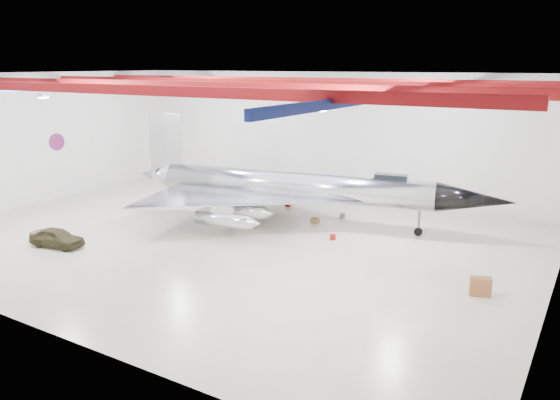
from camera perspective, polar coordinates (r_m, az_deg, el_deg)
The scene contains 15 objects.
floor at distance 37.65m, azimuth -5.51°, elevation -4.06°, with size 40.00×40.00×0.00m, color #BFB198.
wall_back at distance 49.02m, azimuth 4.92°, elevation 6.76°, with size 40.00×40.00×0.00m, color silver.
wall_left at distance 50.82m, azimuth -24.17°, elevation 5.85°, with size 30.00×30.00×0.00m, color silver.
ceiling at distance 35.82m, azimuth -5.93°, elevation 12.92°, with size 40.00×40.00×0.00m, color #0A0F38.
ceiling_structure at distance 35.84m, azimuth -5.90°, elevation 11.84°, with size 39.50×29.50×1.08m.
wall_roundel at distance 51.99m, azimuth -22.28°, elevation 5.63°, with size 1.50×1.50×0.10m, color #B21414.
jet_aircraft at distance 40.63m, azimuth 1.31°, elevation 1.12°, with size 28.64×19.25×7.86m.
jeep at distance 38.59m, azimuth -22.29°, elevation -3.64°, with size 1.49×3.69×1.26m, color #37331B.
desk at distance 30.29m, azimuth 20.20°, elevation -8.48°, with size 1.07×0.53×0.98m, color brown.
toolbox_red at distance 45.90m, azimuth 0.84°, elevation -0.48°, with size 0.43×0.35×0.30m, color maroon.
parts_bin at distance 41.18m, azimuth 3.67°, elevation -2.15°, with size 0.55×0.44×0.38m, color olive.
crate_small at distance 49.06m, azimuth -8.66°, elevation 0.26°, with size 0.33×0.26×0.23m, color #59595B.
tool_chest at distance 37.42m, azimuth 5.54°, elevation -3.87°, with size 0.41×0.41×0.37m, color maroon.
oil_barrel at distance 39.95m, azimuth -2.77°, elevation -2.66°, with size 0.53×0.42×0.37m, color olive.
spares_box at distance 42.66m, azimuth 6.56°, elevation -1.64°, with size 0.44×0.44×0.39m, color #59595B.
Camera 1 is at (21.57, -28.59, 11.62)m, focal length 35.00 mm.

